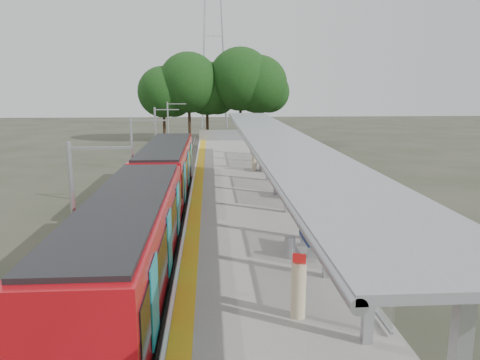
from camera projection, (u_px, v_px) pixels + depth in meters
name	position (u px, v px, depth m)	size (l,w,h in m)	color
trackbed	(167.00, 202.00, 28.83)	(3.00, 70.00, 0.24)	#59544C
platform	(239.00, 195.00, 29.04)	(6.00, 50.00, 1.00)	gray
tactile_strip	(198.00, 187.00, 28.77)	(0.60, 50.00, 0.02)	gold
end_fence	(226.00, 135.00, 53.22)	(6.00, 0.10, 1.20)	#9EA0A5
train	(153.00, 195.00, 22.27)	(2.74, 27.60, 3.62)	black
canopy	(274.00, 143.00, 24.67)	(3.27, 38.00, 3.66)	#9EA0A5
pylon	(213.00, 12.00, 77.11)	(8.00, 4.00, 38.00)	#9EA0A5
tree_cluster	(217.00, 84.00, 59.43)	(19.00, 8.56, 11.95)	#382316
catenary_masts	(134.00, 160.00, 27.19)	(2.08, 48.16, 5.40)	#9EA0A5
bench_near	(307.00, 237.00, 17.55)	(0.51, 1.67, 1.14)	navy
bench_mid	(288.00, 187.00, 26.28)	(0.50, 1.58, 1.08)	navy
bench_far	(266.00, 164.00, 34.17)	(0.52, 1.53, 1.04)	navy
info_pillar_near	(298.00, 290.00, 12.57)	(0.41, 0.41, 1.81)	beige
info_pillar_far	(254.00, 161.00, 34.36)	(0.38, 0.38, 1.67)	beige
litter_bin	(290.00, 247.00, 17.00)	(0.39, 0.39, 0.79)	#9EA0A5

